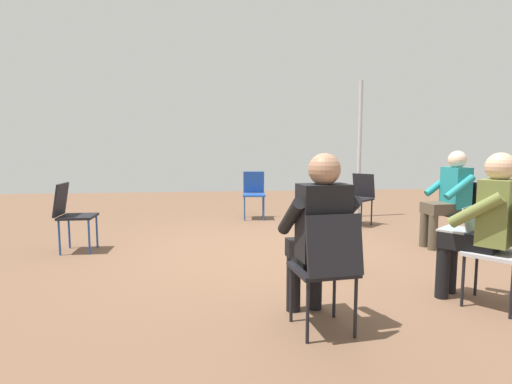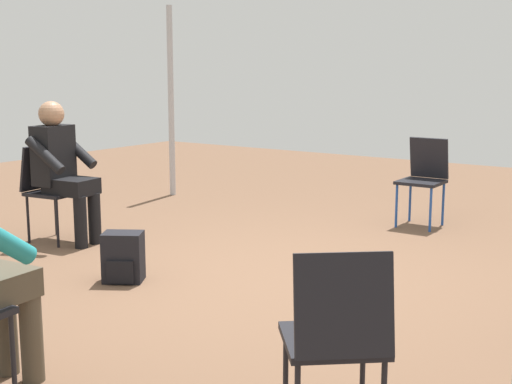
{
  "view_description": "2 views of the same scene",
  "coord_description": "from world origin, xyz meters",
  "px_view_note": "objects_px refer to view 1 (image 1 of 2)",
  "views": [
    {
      "loc": [
        -4.73,
        0.73,
        1.27
      ],
      "look_at": [
        0.33,
        0.14,
        0.71
      ],
      "focal_mm": 28.0,
      "sensor_mm": 36.0,
      "label": 1
    },
    {
      "loc": [
        2.85,
        -4.12,
        1.54
      ],
      "look_at": [
        -0.01,
        0.04,
        0.64
      ],
      "focal_mm": 50.0,
      "sensor_mm": 36.0,
      "label": 2
    }
  ],
  "objects_px": {
    "chair_west": "(327,264)",
    "person_in_teal": "(449,194)",
    "person_with_laptop": "(483,220)",
    "chair_east": "(254,191)",
    "person_in_black": "(318,230)",
    "chair_southwest": "(506,248)",
    "chair_south": "(459,209)",
    "chair_north": "(71,212)",
    "chair_southeast": "(360,195)",
    "backpack_near_laptop_user": "(335,255)"
  },
  "relations": [
    {
      "from": "chair_east",
      "to": "chair_southeast",
      "type": "xyz_separation_m",
      "value": [
        -0.82,
        -1.68,
        0.0
      ]
    },
    {
      "from": "chair_west",
      "to": "chair_east",
      "type": "distance_m",
      "value": 4.59
    },
    {
      "from": "person_with_laptop",
      "to": "person_in_teal",
      "type": "bearing_deg",
      "value": 26.39
    },
    {
      "from": "person_with_laptop",
      "to": "person_in_teal",
      "type": "height_order",
      "value": "same"
    },
    {
      "from": "chair_west",
      "to": "person_in_teal",
      "type": "xyz_separation_m",
      "value": [
        2.18,
        -2.24,
        0.2
      ]
    },
    {
      "from": "chair_south",
      "to": "person_with_laptop",
      "type": "distance_m",
      "value": 2.07
    },
    {
      "from": "chair_southwest",
      "to": "chair_south",
      "type": "bearing_deg",
      "value": 26.59
    },
    {
      "from": "person_with_laptop",
      "to": "person_in_black",
      "type": "distance_m",
      "value": 1.45
    },
    {
      "from": "chair_east",
      "to": "person_in_teal",
      "type": "bearing_deg",
      "value": 137.86
    },
    {
      "from": "chair_south",
      "to": "person_in_teal",
      "type": "relative_size",
      "value": 0.69
    },
    {
      "from": "chair_east",
      "to": "chair_southwest",
      "type": "distance_m",
      "value": 4.59
    },
    {
      "from": "chair_north",
      "to": "chair_east",
      "type": "xyz_separation_m",
      "value": [
        2.09,
        -2.48,
        0.0
      ]
    },
    {
      "from": "chair_southwest",
      "to": "person_in_teal",
      "type": "height_order",
      "value": "person_in_teal"
    },
    {
      "from": "person_in_teal",
      "to": "backpack_near_laptop_user",
      "type": "distance_m",
      "value": 1.96
    },
    {
      "from": "chair_north",
      "to": "person_with_laptop",
      "type": "height_order",
      "value": "person_with_laptop"
    },
    {
      "from": "chair_southwest",
      "to": "chair_southeast",
      "type": "xyz_separation_m",
      "value": [
        3.52,
        -0.17,
        0.0
      ]
    },
    {
      "from": "chair_southwest",
      "to": "person_in_black",
      "type": "bearing_deg",
      "value": 144.86
    },
    {
      "from": "person_with_laptop",
      "to": "backpack_near_laptop_user",
      "type": "xyz_separation_m",
      "value": [
        1.03,
        0.89,
        -0.53
      ]
    },
    {
      "from": "person_in_black",
      "to": "backpack_near_laptop_user",
      "type": "distance_m",
      "value": 1.47
    },
    {
      "from": "chair_north",
      "to": "person_with_laptop",
      "type": "distance_m",
      "value": 4.42
    },
    {
      "from": "backpack_near_laptop_user",
      "to": "chair_south",
      "type": "bearing_deg",
      "value": -67.79
    },
    {
      "from": "chair_west",
      "to": "chair_south",
      "type": "xyz_separation_m",
      "value": [
        2.19,
        -2.41,
        0.0
      ]
    },
    {
      "from": "chair_west",
      "to": "person_in_teal",
      "type": "distance_m",
      "value": 3.13
    },
    {
      "from": "chair_southwest",
      "to": "person_in_teal",
      "type": "relative_size",
      "value": 0.69
    },
    {
      "from": "person_in_teal",
      "to": "chair_southeast",
      "type": "bearing_deg",
      "value": 14.38
    },
    {
      "from": "chair_southwest",
      "to": "person_with_laptop",
      "type": "relative_size",
      "value": 0.69
    },
    {
      "from": "chair_east",
      "to": "chair_southwest",
      "type": "height_order",
      "value": "same"
    },
    {
      "from": "chair_southwest",
      "to": "person_in_black",
      "type": "relative_size",
      "value": 0.69
    },
    {
      "from": "chair_southeast",
      "to": "person_in_black",
      "type": "distance_m",
      "value": 4.0
    },
    {
      "from": "chair_southwest",
      "to": "person_with_laptop",
      "type": "bearing_deg",
      "value": 90.0
    },
    {
      "from": "chair_east",
      "to": "person_with_laptop",
      "type": "xyz_separation_m",
      "value": [
        -4.2,
        -1.4,
        0.2
      ]
    },
    {
      "from": "chair_southeast",
      "to": "person_in_black",
      "type": "height_order",
      "value": "person_in_black"
    },
    {
      "from": "chair_north",
      "to": "chair_west",
      "type": "bearing_deg",
      "value": 44.24
    },
    {
      "from": "person_in_teal",
      "to": "chair_west",
      "type": "bearing_deg",
      "value": 129.48
    },
    {
      "from": "chair_east",
      "to": "backpack_near_laptop_user",
      "type": "distance_m",
      "value": 3.23
    },
    {
      "from": "chair_east",
      "to": "person_in_black",
      "type": "xyz_separation_m",
      "value": [
        -4.43,
        0.03,
        0.2
      ]
    },
    {
      "from": "chair_north",
      "to": "person_in_teal",
      "type": "relative_size",
      "value": 0.69
    },
    {
      "from": "chair_southwest",
      "to": "person_in_black",
      "type": "xyz_separation_m",
      "value": [
        -0.09,
        1.54,
        0.2
      ]
    },
    {
      "from": "chair_south",
      "to": "chair_southwest",
      "type": "height_order",
      "value": "same"
    },
    {
      "from": "person_in_black",
      "to": "chair_north",
      "type": "bearing_deg",
      "value": 129.73
    },
    {
      "from": "chair_southeast",
      "to": "chair_west",
      "type": "bearing_deg",
      "value": 116.14
    },
    {
      "from": "chair_east",
      "to": "chair_south",
      "type": "relative_size",
      "value": 1.0
    },
    {
      "from": "chair_west",
      "to": "chair_south",
      "type": "relative_size",
      "value": 1.0
    },
    {
      "from": "person_with_laptop",
      "to": "chair_north",
      "type": "bearing_deg",
      "value": 112.79
    },
    {
      "from": "chair_north",
      "to": "chair_south",
      "type": "bearing_deg",
      "value": 85.95
    },
    {
      "from": "chair_southwest",
      "to": "person_with_laptop",
      "type": "height_order",
      "value": "person_with_laptop"
    },
    {
      "from": "chair_east",
      "to": "chair_south",
      "type": "xyz_separation_m",
      "value": [
        -2.4,
        -2.4,
        0.0
      ]
    },
    {
      "from": "chair_southeast",
      "to": "person_with_laptop",
      "type": "xyz_separation_m",
      "value": [
        -3.38,
        0.28,
        0.2
      ]
    },
    {
      "from": "chair_south",
      "to": "person_in_black",
      "type": "distance_m",
      "value": 3.17
    },
    {
      "from": "chair_west",
      "to": "chair_southwest",
      "type": "bearing_deg",
      "value": 3.11
    }
  ]
}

